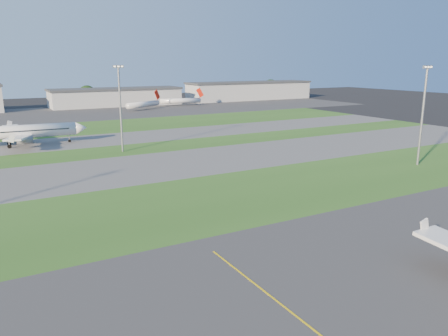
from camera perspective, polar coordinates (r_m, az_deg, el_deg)
grass_strip_a at (r=80.87m, az=-11.93°, el=-5.76°), size 300.00×34.00×0.01m
taxiway_a at (r=111.64m, az=-17.08°, el=-0.71°), size 300.00×32.00×0.01m
grass_strip_b at (r=135.65m, az=-19.39°, el=1.57°), size 300.00×18.00×0.01m
taxiway_b at (r=157.03m, az=-20.84°, el=2.99°), size 300.00×26.00×0.01m
grass_strip_c at (r=189.37m, az=-22.40°, el=4.52°), size 300.00×40.00×0.01m
apron_far at (r=248.62m, az=-24.20°, el=6.27°), size 400.00×80.00×0.01m
airliner_taxiing at (r=156.51m, az=-25.10°, el=4.27°), size 41.96×35.56×13.09m
mini_jet_near at (r=258.80m, az=-10.50°, el=8.20°), size 25.62×15.83×9.48m
mini_jet_far at (r=280.44m, az=-5.68°, el=8.75°), size 28.50×7.35×9.48m
light_mast_centre at (r=134.93m, az=-13.41°, el=8.27°), size 3.20×0.70×25.80m
light_mast_east at (r=124.50m, az=24.57°, el=7.01°), size 3.20×0.70×25.80m
hangar_east at (r=287.52m, az=-13.86°, el=9.01°), size 81.60×23.00×11.20m
hangar_far_east at (r=328.68m, az=3.40°, el=10.07°), size 96.90×23.00×13.20m
tree_mid_east at (r=297.43m, az=-17.43°, el=9.16°), size 11.55×11.55×12.60m
tree_east at (r=319.78m, az=-3.93°, el=9.88°), size 10.45×10.45×11.40m
tree_far_east at (r=358.63m, az=6.11°, el=10.44°), size 12.65×12.65×13.80m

